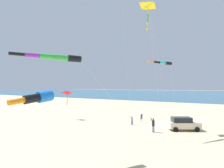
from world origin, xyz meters
TOP-DOWN VIEW (x-y plane):
  - ground_plane at (0.00, 0.00)m, footprint 600.00×600.00m
  - ocean_water_strip at (165.00, 0.00)m, footprint 240.00×600.00m
  - parked_car at (-3.16, -3.95)m, footprint 3.89×4.61m
  - cooler_box at (-0.06, -3.82)m, footprint 0.62×0.42m
  - person_adult_flyer at (-6.53, -0.82)m, footprint 0.65×0.52m
  - person_child_green_jacket at (-3.67, 3.84)m, footprint 0.35×0.45m
  - person_child_grey_jacket at (-1.26, 3.25)m, footprint 0.55×0.59m
  - person_bystander_far at (0.78, 4.38)m, footprint 0.41×0.43m
  - kite_delta_rainbow_low_near at (-13.62, -2.98)m, footprint 10.96×2.76m
  - kite_delta_white_trailing at (-5.05, 16.96)m, footprint 5.76×15.20m
  - kite_windsock_checkered_midright at (-20.55, 2.22)m, footprint 14.24×4.88m
  - kite_windsock_orange_high_right at (-7.83, -2.64)m, footprint 8.10×2.15m
  - kite_windsock_striped_overhead at (-23.16, 1.21)m, footprint 16.29×1.52m

SIDE VIEW (x-z plane):
  - ground_plane at x=0.00m, z-range 0.00..0.00m
  - ocean_water_strip at x=165.00m, z-range 0.00..0.01m
  - cooler_box at x=-0.06m, z-range 0.00..0.42m
  - person_bystander_far at x=0.78m, z-range 0.05..1.25m
  - person_child_green_jacket at x=-3.67m, z-range 0.07..1.55m
  - person_child_grey_jacket at x=-1.26m, z-range 0.07..1.74m
  - parked_car at x=-3.16m, z-range 0.03..1.88m
  - person_adult_flyer at x=-6.53m, z-range 0.09..2.07m
  - kite_delta_white_trailing at x=-5.05m, z-range 2.23..7.66m
  - kite_windsock_striped_overhead at x=-23.16m, z-range 2.44..8.36m
  - kite_windsock_checkered_midright at x=-20.55m, z-range 4.18..13.06m
  - kite_windsock_orange_high_right at x=-7.83m, z-range 4.46..13.78m
  - kite_delta_rainbow_low_near at x=-13.62m, z-range 6.92..21.42m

